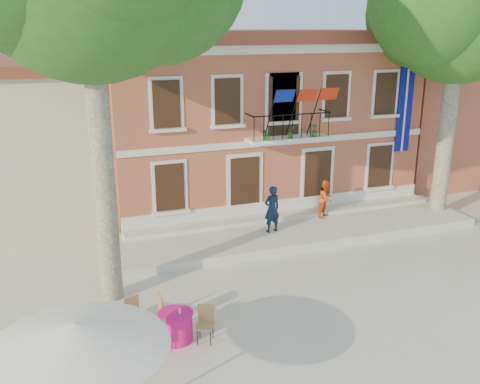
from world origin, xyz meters
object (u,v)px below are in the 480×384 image
cafe_table_1 (109,327)px  cafe_table_0 (176,325)px  patio_umbrella (75,336)px  pedestrian_navy (272,209)px  pedestrian_orange (326,199)px  cafe_table_2 (25,350)px  plane_tree_east (460,10)px

cafe_table_1 → cafe_table_0: bearing=-16.7°
patio_umbrella → pedestrian_navy: size_ratio=1.94×
pedestrian_orange → cafe_table_1: (-9.23, -5.68, -0.64)m
cafe_table_1 → cafe_table_2: 2.00m
plane_tree_east → pedestrian_orange: (-4.93, 0.74, -7.19)m
cafe_table_1 → plane_tree_east: bearing=19.2°
pedestrian_navy → pedestrian_orange: 2.77m
plane_tree_east → cafe_table_2: bearing=-161.8°
cafe_table_0 → cafe_table_1: same height
pedestrian_orange → plane_tree_east: bearing=-44.2°
pedestrian_orange → cafe_table_0: pedestrian_orange is taller
pedestrian_orange → pedestrian_navy: bearing=159.7°
pedestrian_navy → cafe_table_1: bearing=28.3°
cafe_table_0 → cafe_table_2: size_ratio=1.11×
patio_umbrella → pedestrian_orange: size_ratio=2.23×
plane_tree_east → cafe_table_0: (-12.56, -5.42, -7.83)m
pedestrian_navy → pedestrian_orange: pedestrian_navy is taller
pedestrian_navy → cafe_table_2: 10.07m
cafe_table_0 → pedestrian_navy: bearing=47.6°
patio_umbrella → pedestrian_navy: (7.42, 8.21, -1.11)m
plane_tree_east → cafe_table_1: bearing=-160.8°
patio_umbrella → pedestrian_orange: patio_umbrella is taller
patio_umbrella → cafe_table_2: bearing=110.8°
pedestrian_navy → cafe_table_1: 8.24m
plane_tree_east → patio_umbrella: bearing=-151.3°
pedestrian_orange → cafe_table_0: (-7.63, -6.16, -0.64)m
pedestrian_navy → cafe_table_1: (-6.56, -4.94, -0.76)m
patio_umbrella → cafe_table_1: patio_umbrella is taller
patio_umbrella → cafe_table_0: (2.46, 2.79, -1.87)m
pedestrian_orange → cafe_table_0: bearing=-176.8°
patio_umbrella → cafe_table_0: patio_umbrella is taller
patio_umbrella → pedestrian_orange: (10.09, 8.95, -1.23)m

